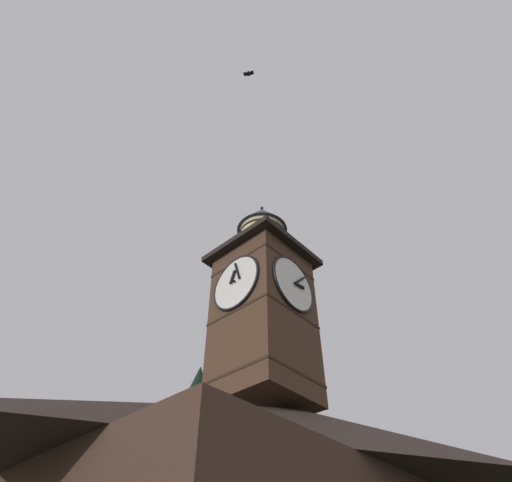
# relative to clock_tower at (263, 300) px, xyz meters

# --- Properties ---
(clock_tower) EXTENTS (3.71, 3.71, 9.83)m
(clock_tower) POSITION_rel_clock_tower_xyz_m (0.00, 0.00, 0.00)
(clock_tower) COLOR #4C3323
(clock_tower) RESTS_ON building_main
(moon) EXTENTS (1.81, 1.81, 1.81)m
(moon) POSITION_rel_clock_tower_xyz_m (-18.93, -36.53, 5.07)
(moon) COLOR silver
(flying_bird_high) EXTENTS (0.39, 0.50, 0.14)m
(flying_bird_high) POSITION_rel_clock_tower_xyz_m (4.04, 2.85, 9.25)
(flying_bird_high) COLOR black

